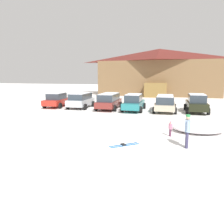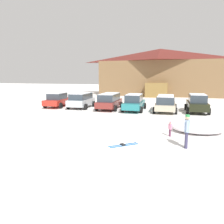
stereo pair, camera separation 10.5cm
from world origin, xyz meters
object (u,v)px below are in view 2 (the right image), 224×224
at_px(parked_red_sedan, 58,100).
at_px(parked_maroon_van, 109,101).
at_px(parked_beige_suv, 166,103).
at_px(parked_black_sedan, 197,103).
at_px(ski_lodge, 160,72).
at_px(skier_adult_in_blue_parka, 187,129).
at_px(plowed_snow_pile, 198,128).
at_px(parked_teal_hatchback, 134,102).
at_px(pair_of_skis, 123,145).
at_px(skier_child_in_pink_snowsuit, 170,128).
at_px(parked_silver_wagon, 81,100).

bearing_deg(parked_red_sedan, parked_maroon_van, -0.50).
xyz_separation_m(parked_beige_suv, parked_black_sedan, (2.96, 0.40, 0.01)).
bearing_deg(parked_red_sedan, ski_lodge, 63.55).
bearing_deg(skier_adult_in_blue_parka, plowed_snow_pile, 76.75).
xyz_separation_m(ski_lodge, parked_black_sedan, (5.12, -19.68, -3.39)).
bearing_deg(parked_black_sedan, parked_teal_hatchback, -174.48).
bearing_deg(pair_of_skis, plowed_snow_pile, 45.85).
relative_size(parked_red_sedan, parked_beige_suv, 0.98).
xyz_separation_m(parked_black_sedan, skier_child_in_pink_snowsuit, (-2.24, -9.65, -0.39)).
height_order(pair_of_skis, plowed_snow_pile, plowed_snow_pile).
relative_size(parked_beige_suv, plowed_snow_pile, 1.46).
height_order(skier_adult_in_blue_parka, pair_of_skis, skier_adult_in_blue_parka).
distance_m(ski_lodge, parked_silver_wagon, 21.48).
relative_size(skier_child_in_pink_snowsuit, pair_of_skis, 0.63).
relative_size(parked_red_sedan, parked_teal_hatchback, 0.96).
bearing_deg(plowed_snow_pile, parked_maroon_van, 136.71).
relative_size(parked_maroon_van, parked_beige_suv, 1.06).
bearing_deg(parked_maroon_van, ski_lodge, 79.55).
distance_m(parked_beige_suv, pair_of_skis, 11.80).
relative_size(parked_black_sedan, skier_adult_in_blue_parka, 2.53).
xyz_separation_m(parked_teal_hatchback, plowed_snow_pile, (5.49, -7.49, -0.59)).
bearing_deg(parked_maroon_van, plowed_snow_pile, -43.29).
height_order(parked_maroon_van, parked_beige_suv, parked_maroon_van).
xyz_separation_m(parked_teal_hatchback, skier_child_in_pink_snowsuit, (3.84, -9.06, -0.35)).
bearing_deg(parked_beige_suv, parked_silver_wagon, 179.78).
height_order(parked_black_sedan, skier_adult_in_blue_parka, parked_black_sedan).
relative_size(parked_maroon_van, parked_black_sedan, 1.15).
bearing_deg(parked_red_sedan, parked_beige_suv, -0.58).
relative_size(parked_teal_hatchback, skier_adult_in_blue_parka, 2.82).
xyz_separation_m(parked_black_sedan, pair_of_skis, (-4.46, -12.06, -0.87)).
xyz_separation_m(parked_red_sedan, parked_teal_hatchback, (8.97, -0.31, 0.03)).
distance_m(parked_beige_suv, skier_child_in_pink_snowsuit, 9.29).
xyz_separation_m(parked_red_sedan, pair_of_skis, (10.58, -11.79, -0.80)).
relative_size(parked_silver_wagon, plowed_snow_pile, 1.32).
distance_m(parked_silver_wagon, parked_maroon_van, 3.26).
xyz_separation_m(parked_silver_wagon, plowed_snow_pile, (11.48, -7.71, -0.64)).
distance_m(parked_silver_wagon, plowed_snow_pile, 13.85).
relative_size(parked_maroon_van, parked_teal_hatchback, 1.03).
distance_m(parked_black_sedan, skier_child_in_pink_snowsuit, 9.91).
xyz_separation_m(parked_beige_suv, skier_adult_in_blue_parka, (1.55, -11.17, 0.06)).
xyz_separation_m(parked_teal_hatchback, pair_of_skis, (1.61, -11.48, -0.83)).
xyz_separation_m(parked_silver_wagon, skier_child_in_pink_snowsuit, (9.83, -9.29, -0.40)).
bearing_deg(pair_of_skis, skier_adult_in_blue_parka, 9.33).
xyz_separation_m(parked_maroon_van, plowed_snow_pile, (8.22, -7.74, -0.65)).
distance_m(ski_lodge, parked_black_sedan, 20.61).
relative_size(parked_beige_suv, skier_adult_in_blue_parka, 2.75).
distance_m(parked_black_sedan, plowed_snow_pile, 8.12).
bearing_deg(parked_red_sedan, skier_adult_in_blue_parka, -39.62).
distance_m(skier_adult_in_blue_parka, pair_of_skis, 3.23).
height_order(ski_lodge, parked_teal_hatchback, ski_lodge).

